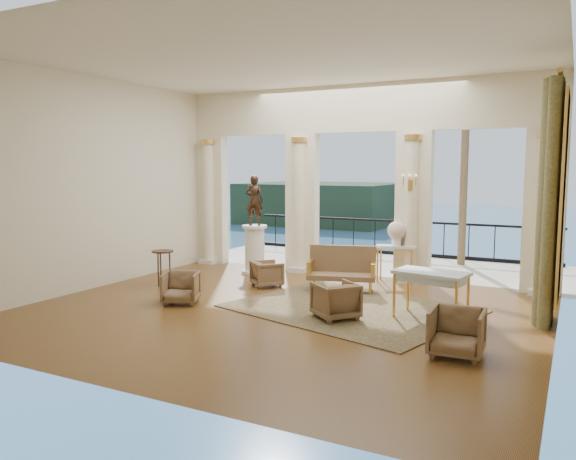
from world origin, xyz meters
The scene contains 23 objects.
floor centered at (0.00, 0.00, 0.00)m, with size 9.00×9.00×0.00m, color #44290D.
room_walls centered at (0.00, -1.12, 2.88)m, with size 9.00×9.00×9.00m.
arcade centered at (0.00, 3.82, 2.58)m, with size 9.00×0.56×4.50m.
terrace centered at (0.00, 5.80, -0.05)m, with size 10.00×3.60×0.10m, color #AAA38D.
balustrade centered at (0.00, 7.40, 0.41)m, with size 9.00×0.06×1.03m.
palm_tree centered at (2.00, 6.60, 4.09)m, with size 2.00×2.00×4.50m.
headland centered at (-30.00, 70.00, -3.00)m, with size 22.00×18.00×6.00m, color black.
sea centered at (0.00, 60.00, -6.00)m, with size 160.00×160.00×0.00m, color #316892.
curtain centered at (4.28, 1.50, 2.02)m, with size 0.33×1.40×4.09m.
window_frame centered at (4.47, 1.50, 2.10)m, with size 0.04×1.60×3.40m, color gold.
wall_sconce centered at (1.40, 3.51, 2.23)m, with size 0.30×0.11×0.33m.
rug centered at (1.07, 0.80, 0.01)m, with size 4.04×3.14×0.02m, color #2C321B.
armchair_a centered at (-1.97, -0.28, 0.34)m, with size 0.65×0.61×0.67m, color #4C381F.
armchair_b centered at (3.30, -0.94, 0.37)m, with size 0.71×0.67×0.73m, color #4C381F.
armchair_c centered at (1.08, 0.07, 0.35)m, with size 0.68×0.64×0.70m, color #4C381F.
armchair_d centered at (-1.25, 1.80, 0.31)m, with size 0.60×0.56×0.62m, color #4C381F.
settee centered at (0.34, 2.20, 0.46)m, with size 1.53×0.98×0.94m.
game_table centered at (2.53, 0.80, 0.75)m, with size 1.31×0.86×0.83m.
pedestal centered at (-2.25, 2.94, 0.57)m, with size 0.65×0.65×1.19m.
statue centered at (-2.25, 2.94, 1.79)m, with size 0.44×0.29×1.21m, color #312115.
console_table centered at (1.11, 3.55, 0.69)m, with size 0.94×0.57×0.84m.
urn centered at (1.11, 3.55, 1.15)m, with size 0.41×0.41×0.55m.
side_table centered at (-3.35, 0.84, 0.66)m, with size 0.48×0.48×0.77m.
Camera 1 is at (4.68, -8.70, 2.62)m, focal length 35.00 mm.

